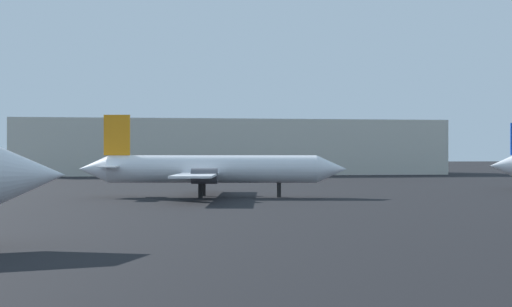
% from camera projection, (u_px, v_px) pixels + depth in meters
% --- Properties ---
extents(airplane_far_left, '(27.98, 23.55, 8.57)m').
position_uv_depth(airplane_far_left, '(210.00, 169.00, 72.07)').
color(airplane_far_left, white).
rests_on(airplane_far_left, ground_plane).
extents(terminal_building, '(86.57, 20.28, 11.18)m').
position_uv_depth(terminal_building, '(232.00, 147.00, 145.35)').
color(terminal_building, beige).
rests_on(terminal_building, ground_plane).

